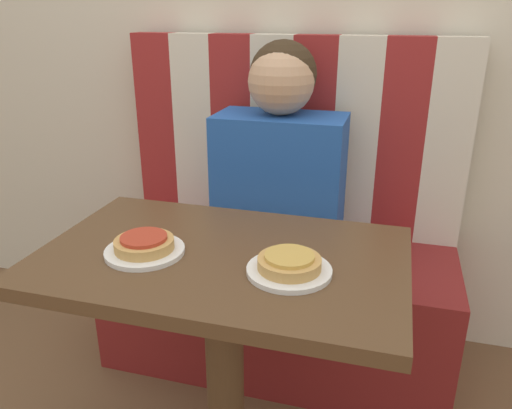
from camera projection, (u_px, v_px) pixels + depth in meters
wall_back at (302, 8)px, 1.83m from camera, size 7.00×0.05×2.60m
booth_seat at (277, 302)px, 1.93m from camera, size 1.27×0.53×0.48m
booth_backrest at (293, 136)px, 1.90m from camera, size 1.27×0.09×0.74m
dining_table at (223, 299)px, 1.24m from camera, size 0.88×0.56×0.75m
person at (280, 155)px, 1.71m from camera, size 0.44×0.26×0.73m
plate_left at (145, 251)px, 1.19m from camera, size 0.19×0.19×0.01m
plate_right at (289, 271)px, 1.10m from camera, size 0.19×0.19×0.01m
pizza_left at (144, 243)px, 1.19m from camera, size 0.14×0.14×0.03m
pizza_right at (289, 262)px, 1.10m from camera, size 0.14×0.14×0.03m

